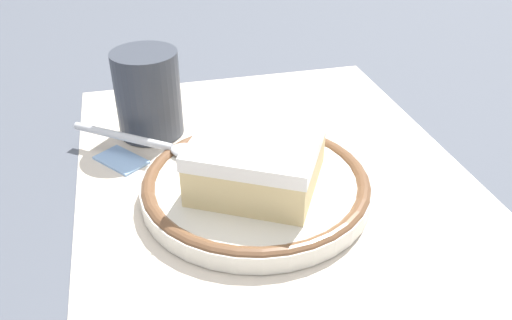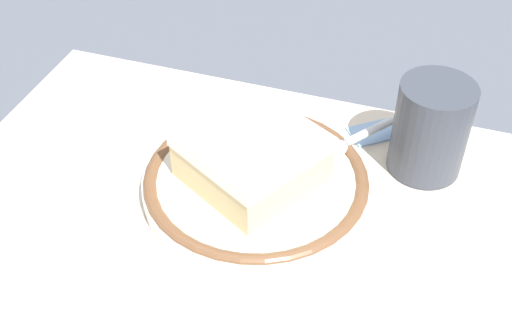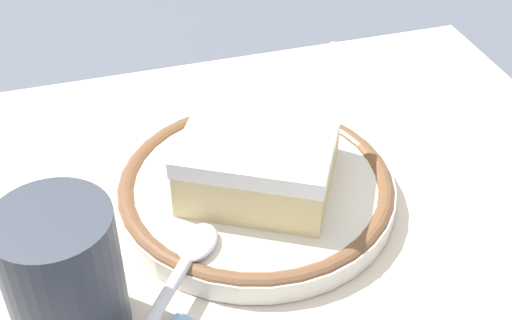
# 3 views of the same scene
# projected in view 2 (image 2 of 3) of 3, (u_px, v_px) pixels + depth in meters

# --- Properties ---
(ground_plane) EXTENTS (2.40, 2.40, 0.00)m
(ground_plane) POSITION_uv_depth(u_px,v_px,m) (237.00, 208.00, 0.57)
(ground_plane) COLOR #4C515B
(placemat) EXTENTS (0.52, 0.35, 0.00)m
(placemat) POSITION_uv_depth(u_px,v_px,m) (237.00, 207.00, 0.57)
(placemat) COLOR beige
(placemat) RESTS_ON ground_plane
(plate) EXTENTS (0.20, 0.20, 0.02)m
(plate) POSITION_uv_depth(u_px,v_px,m) (256.00, 182.00, 0.58)
(plate) COLOR silver
(plate) RESTS_ON placemat
(cake_slice) EXTENTS (0.14, 0.14, 0.05)m
(cake_slice) POSITION_uv_depth(u_px,v_px,m) (252.00, 157.00, 0.56)
(cake_slice) COLOR beige
(cake_slice) RESTS_ON plate
(spoon) EXTENTS (0.10, 0.13, 0.01)m
(spoon) POSITION_uv_depth(u_px,v_px,m) (360.00, 136.00, 0.61)
(spoon) COLOR silver
(spoon) RESTS_ON plate
(cup) EXTENTS (0.07, 0.07, 0.09)m
(cup) POSITION_uv_depth(u_px,v_px,m) (430.00, 134.00, 0.58)
(cup) COLOR #383D47
(cup) RESTS_ON placemat
(napkin) EXTENTS (0.15, 0.16, 0.00)m
(napkin) POSITION_uv_depth(u_px,v_px,m) (35.00, 253.00, 0.53)
(napkin) COLOR white
(napkin) RESTS_ON placemat
(sugar_packet) EXTENTS (0.06, 0.05, 0.01)m
(sugar_packet) POSITION_uv_depth(u_px,v_px,m) (376.00, 130.00, 0.64)
(sugar_packet) COLOR #8CB2E0
(sugar_packet) RESTS_ON placemat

